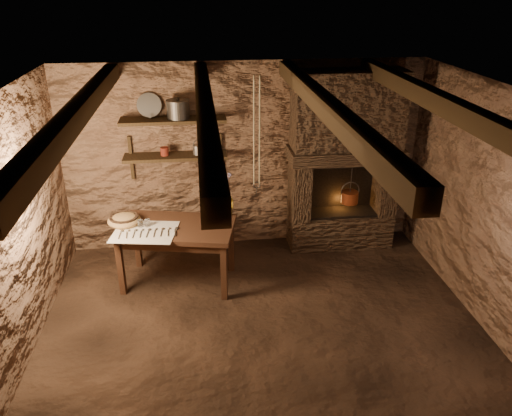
{
  "coord_description": "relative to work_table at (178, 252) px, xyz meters",
  "views": [
    {
      "loc": [
        -0.56,
        -4.01,
        3.27
      ],
      "look_at": [
        0.02,
        0.9,
        0.99
      ],
      "focal_mm": 35.0,
      "sensor_mm": 36.0,
      "label": 1
    }
  ],
  "objects": [
    {
      "name": "drinking_glasses",
      "position": [
        -0.31,
        0.01,
        0.39
      ],
      "size": [
        0.22,
        0.07,
        0.09
      ],
      "primitive_type": null,
      "color": "silver",
      "rests_on": "linen_cloth"
    },
    {
      "name": "work_table",
      "position": [
        0.0,
        0.0,
        0.0
      ],
      "size": [
        1.41,
        0.99,
        0.74
      ],
      "rotation": [
        0.0,
        0.0,
        -0.21
      ],
      "color": "#351D12",
      "rests_on": "floor"
    },
    {
      "name": "floor",
      "position": [
        0.86,
        -1.08,
        -0.4
      ],
      "size": [
        4.5,
        4.5,
        0.0
      ],
      "primitive_type": "plane",
      "color": "black",
      "rests_on": "ground"
    },
    {
      "name": "tin_pan",
      "position": [
        -0.26,
        0.86,
        1.52
      ],
      "size": [
        0.3,
        0.15,
        0.29
      ],
      "primitive_type": "cylinder",
      "rotation": [
        1.26,
        0.0,
        0.09
      ],
      "color": "gray",
      "rests_on": "shelf_upper"
    },
    {
      "name": "pewter_cutlery_row",
      "position": [
        -0.33,
        -0.14,
        0.35
      ],
      "size": [
        0.59,
        0.31,
        0.01
      ],
      "primitive_type": null,
      "rotation": [
        0.0,
        0.0,
        -0.17
      ],
      "color": "gray",
      "rests_on": "linen_cloth"
    },
    {
      "name": "ceiling",
      "position": [
        0.86,
        -1.08,
        2.0
      ],
      "size": [
        4.5,
        4.0,
        0.04
      ],
      "primitive_type": "cube",
      "color": "black",
      "rests_on": "back_wall"
    },
    {
      "name": "left_wall",
      "position": [
        -1.39,
        -1.08,
        0.8
      ],
      "size": [
        0.04,
        4.0,
        2.4
      ],
      "primitive_type": "cube",
      "color": "#4F3325",
      "rests_on": "floor"
    },
    {
      "name": "front_wall",
      "position": [
        0.86,
        -3.08,
        0.8
      ],
      "size": [
        4.5,
        0.04,
        2.4
      ],
      "primitive_type": "cube",
      "color": "#4F3325",
      "rests_on": "floor"
    },
    {
      "name": "shelf_upper",
      "position": [
        0.01,
        0.76,
        1.35
      ],
      "size": [
        1.25,
        0.3,
        0.04
      ],
      "primitive_type": "cube",
      "color": "black",
      "rests_on": "back_wall"
    },
    {
      "name": "back_wall",
      "position": [
        0.86,
        0.92,
        0.8
      ],
      "size": [
        4.5,
        0.04,
        2.4
      ],
      "primitive_type": "cube",
      "color": "#4F3325",
      "rests_on": "floor"
    },
    {
      "name": "wooden_bowl",
      "position": [
        -0.58,
        0.12,
        0.38
      ],
      "size": [
        0.48,
        0.48,
        0.13
      ],
      "primitive_type": "ellipsoid",
      "rotation": [
        0.0,
        0.0,
        0.37
      ],
      "color": "olive",
      "rests_on": "work_table"
    },
    {
      "name": "hanging_ropes",
      "position": [
        0.91,
        -0.03,
        1.4
      ],
      "size": [
        0.08,
        0.08,
        1.2
      ],
      "primitive_type": null,
      "color": "tan",
      "rests_on": "ceiling"
    },
    {
      "name": "beam_far_right",
      "position": [
        2.36,
        -1.08,
        1.91
      ],
      "size": [
        0.14,
        3.95,
        0.16
      ],
      "primitive_type": "cube",
      "color": "black",
      "rests_on": "ceiling"
    },
    {
      "name": "iron_stockpot",
      "position": [
        0.08,
        0.76,
        1.47
      ],
      "size": [
        0.34,
        0.34,
        0.2
      ],
      "primitive_type": "cylinder",
      "rotation": [
        0.0,
        0.0,
        0.34
      ],
      "color": "#312E2C",
      "rests_on": "shelf_upper"
    },
    {
      "name": "beam_far_left",
      "position": [
        -0.64,
        -1.08,
        1.91
      ],
      "size": [
        0.14,
        3.95,
        0.16
      ],
      "primitive_type": "cube",
      "color": "black",
      "rests_on": "ceiling"
    },
    {
      "name": "rusty_tin",
      "position": [
        -0.11,
        0.76,
        0.97
      ],
      "size": [
        0.12,
        0.12,
        0.1
      ],
      "primitive_type": "cylinder",
      "rotation": [
        0.0,
        0.0,
        0.28
      ],
      "color": "#601B13",
      "rests_on": "shelf_lower"
    },
    {
      "name": "small_kettle",
      "position": [
        0.29,
        0.76,
        0.98
      ],
      "size": [
        0.2,
        0.18,
        0.18
      ],
      "primitive_type": null,
      "rotation": [
        0.0,
        0.0,
        0.41
      ],
      "color": "gray",
      "rests_on": "shelf_lower"
    },
    {
      "name": "stoneware_jug",
      "position": [
        0.58,
        0.23,
        0.56
      ],
      "size": [
        0.19,
        0.19,
        0.52
      ],
      "rotation": [
        0.0,
        0.0,
        0.36
      ],
      "color": "olive",
      "rests_on": "work_table"
    },
    {
      "name": "shelf_lower",
      "position": [
        0.01,
        0.76,
        0.9
      ],
      "size": [
        1.25,
        0.3,
        0.04
      ],
      "primitive_type": "cube",
      "color": "black",
      "rests_on": "back_wall"
    },
    {
      "name": "red_pot",
      "position": [
        2.21,
        0.64,
        0.31
      ],
      "size": [
        0.25,
        0.22,
        0.54
      ],
      "rotation": [
        0.0,
        0.0,
        0.02
      ],
      "color": "maroon",
      "rests_on": "hearth"
    },
    {
      "name": "beam_mid_right",
      "position": [
        1.36,
        -1.08,
        1.91
      ],
      "size": [
        0.14,
        3.95,
        0.16
      ],
      "primitive_type": "cube",
      "color": "black",
      "rests_on": "ceiling"
    },
    {
      "name": "right_wall",
      "position": [
        3.11,
        -1.08,
        0.8
      ],
      "size": [
        0.04,
        4.0,
        2.4
      ],
      "primitive_type": "cube",
      "color": "#4F3325",
      "rests_on": "floor"
    },
    {
      "name": "beam_mid_left",
      "position": [
        0.36,
        -1.08,
        1.91
      ],
      "size": [
        0.14,
        3.95,
        0.16
      ],
      "primitive_type": "cube",
      "color": "black",
      "rests_on": "ceiling"
    },
    {
      "name": "hearth",
      "position": [
        2.11,
        0.69,
        0.83
      ],
      "size": [
        1.43,
        0.51,
        2.3
      ],
      "color": "#332419",
      "rests_on": "floor"
    },
    {
      "name": "linen_cloth",
      "position": [
        -0.33,
        -0.12,
        0.34
      ],
      "size": [
        0.76,
        0.65,
        0.01
      ],
      "primitive_type": "cube",
      "rotation": [
        0.0,
        0.0,
        -0.17
      ],
      "color": "beige",
      "rests_on": "work_table"
    }
  ]
}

